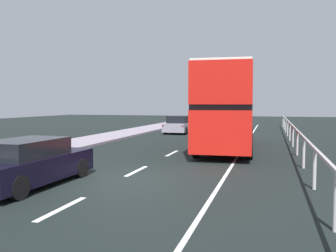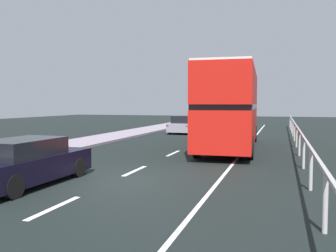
{
  "view_description": "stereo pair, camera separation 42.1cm",
  "coord_description": "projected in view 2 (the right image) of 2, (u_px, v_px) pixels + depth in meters",
  "views": [
    {
      "loc": [
        4.62,
        -10.56,
        2.42
      ],
      "look_at": [
        0.41,
        4.18,
        1.47
      ],
      "focal_mm": 38.65,
      "sensor_mm": 36.0,
      "label": 1
    },
    {
      "loc": [
        5.02,
        -10.44,
        2.42
      ],
      "look_at": [
        0.41,
        4.18,
        1.47
      ],
      "focal_mm": 38.65,
      "sensor_mm": 36.0,
      "label": 2
    }
  ],
  "objects": [
    {
      "name": "ground_plane",
      "position": [
        117.0,
        181.0,
        11.6
      ],
      "size": [
        75.49,
        120.0,
        0.1
      ],
      "primitive_type": "cube",
      "color": "black"
    },
    {
      "name": "sedan_car_ahead",
      "position": [
        185.0,
        125.0,
        29.82
      ],
      "size": [
        1.97,
        4.51,
        1.44
      ],
      "rotation": [
        0.0,
        0.0,
        -0.03
      ],
      "color": "gray",
      "rests_on": "ground"
    },
    {
      "name": "bridge_side_railing",
      "position": [
        298.0,
        133.0,
        18.35
      ],
      "size": [
        0.1,
        42.0,
        1.19
      ],
      "color": "#B6B3B1",
      "rests_on": "ground"
    },
    {
      "name": "hatchback_car_near",
      "position": [
        27.0,
        163.0,
        10.73
      ],
      "size": [
        1.83,
        4.4,
        1.39
      ],
      "rotation": [
        0.0,
        0.0,
        -0.02
      ],
      "color": "black",
      "rests_on": "ground"
    },
    {
      "name": "lane_paint_markings",
      "position": [
        223.0,
        149.0,
        19.46
      ],
      "size": [
        3.32,
        46.0,
        0.01
      ],
      "color": "silver",
      "rests_on": "ground"
    },
    {
      "name": "double_decker_bus_red",
      "position": [
        231.0,
        106.0,
        19.4
      ],
      "size": [
        3.04,
        10.75,
        4.25
      ],
      "rotation": [
        0.0,
        0.0,
        0.05
      ],
      "color": "red",
      "rests_on": "ground"
    }
  ]
}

